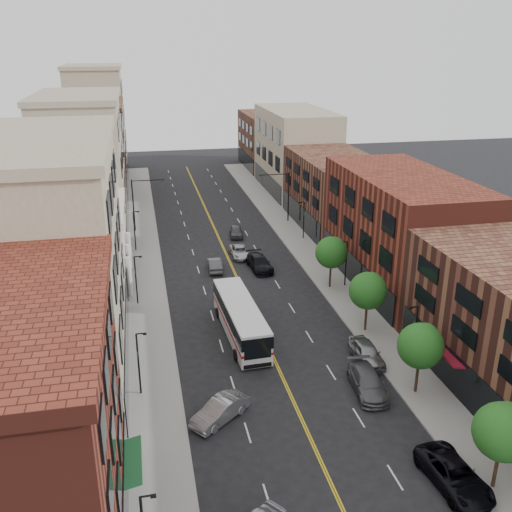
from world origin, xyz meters
TOP-DOWN VIEW (x-y plane):
  - ground at (0.00, 0.00)m, footprint 220.00×220.00m
  - sidewalk_left at (-10.00, 35.00)m, footprint 4.00×110.00m
  - sidewalk_right at (10.00, 35.00)m, footprint 4.00×110.00m
  - bldg_l_redbrick at (-17.00, -6.00)m, footprint 10.00×16.00m
  - bldg_l_tanoffice at (-17.00, 13.00)m, footprint 10.00×22.00m
  - bldg_l_white at (-17.00, 31.00)m, footprint 10.00×14.00m
  - bldg_l_far_a at (-17.00, 48.00)m, footprint 10.00×20.00m
  - bldg_l_far_b at (-17.00, 68.00)m, footprint 10.00×20.00m
  - bldg_l_far_c at (-17.00, 86.00)m, footprint 10.00×16.00m
  - bldg_r_mid at (17.00, 24.00)m, footprint 10.00×22.00m
  - bldg_r_far_a at (17.00, 45.00)m, footprint 10.00×20.00m
  - bldg_r_far_b at (17.00, 66.00)m, footprint 10.00×22.00m
  - bldg_r_far_c at (17.00, 86.00)m, footprint 10.00×18.00m
  - tree_r_0 at (9.39, -5.93)m, footprint 3.40×3.40m
  - tree_r_1 at (9.39, 4.07)m, footprint 3.40×3.40m
  - tree_r_2 at (9.39, 14.07)m, footprint 3.40×3.40m
  - tree_r_3 at (9.39, 24.07)m, footprint 3.40×3.40m
  - lamp_l_1 at (-10.95, 8.00)m, footprint 0.81×0.55m
  - lamp_l_2 at (-10.95, 24.00)m, footprint 0.81×0.55m
  - lamp_l_3 at (-10.95, 40.00)m, footprint 0.81×0.55m
  - lamp_r_1 at (10.95, 8.00)m, footprint 0.81×0.55m
  - lamp_r_2 at (10.95, 24.00)m, footprint 0.81×0.55m
  - lamp_r_3 at (10.95, 40.00)m, footprint 0.81×0.55m
  - signal_mast_left at (-10.27, 48.00)m, footprint 4.49×0.18m
  - signal_mast_right at (10.27, 48.00)m, footprint 4.49×0.18m
  - city_bus at (-2.00, 15.53)m, footprint 3.36×12.30m
  - car_angle_b at (-5.60, 3.79)m, footprint 4.67×4.17m
  - car_parked_near at (7.10, -5.33)m, footprint 3.06×5.79m
  - car_parked_mid at (5.80, 4.94)m, footprint 2.74×5.62m
  - car_parked_far at (7.40, 9.07)m, footprint 1.92×4.78m
  - car_lane_behind at (-2.12, 31.47)m, footprint 1.66×4.27m
  - car_lane_a at (3.00, 30.68)m, footprint 2.64×5.61m
  - car_lane_b at (1.50, 35.24)m, footprint 2.18×4.69m
  - car_lane_c at (2.41, 42.97)m, footprint 2.17×4.31m

SIDE VIEW (x-z plane):
  - ground at x=0.00m, z-range 0.00..0.00m
  - sidewalk_left at x=-10.00m, z-range 0.00..0.15m
  - sidewalk_right at x=10.00m, z-range 0.00..0.15m
  - car_lane_b at x=1.50m, z-range 0.00..1.30m
  - car_lane_behind at x=-2.12m, z-range 0.00..1.39m
  - car_lane_c at x=2.41m, z-range 0.00..1.41m
  - car_angle_b at x=-5.60m, z-range 0.00..1.54m
  - car_parked_near at x=7.10m, z-range 0.00..1.55m
  - car_parked_mid at x=5.80m, z-range 0.00..1.57m
  - car_lane_a at x=3.00m, z-range 0.00..1.58m
  - car_parked_far at x=7.40m, z-range 0.00..1.63m
  - city_bus at x=-2.00m, z-range 0.25..3.39m
  - lamp_l_1 at x=-10.95m, z-range 0.45..5.50m
  - lamp_l_2 at x=-10.95m, z-range 0.45..5.50m
  - lamp_l_3 at x=-10.95m, z-range 0.45..5.50m
  - lamp_r_1 at x=10.95m, z-range 0.45..5.50m
  - lamp_r_2 at x=10.95m, z-range 0.45..5.50m
  - lamp_r_3 at x=10.95m, z-range 0.45..5.50m
  - bldg_l_white at x=-17.00m, z-range 0.00..8.00m
  - tree_r_0 at x=9.39m, z-range 1.33..6.92m
  - tree_r_1 at x=9.39m, z-range 1.33..6.92m
  - tree_r_2 at x=9.39m, z-range 1.33..6.92m
  - tree_r_3 at x=9.39m, z-range 1.33..6.92m
  - signal_mast_left at x=-10.27m, z-range 1.05..8.25m
  - signal_mast_right at x=10.27m, z-range 1.05..8.25m
  - bldg_r_far_a at x=17.00m, z-range 0.00..10.00m
  - bldg_r_far_c at x=17.00m, z-range 0.00..11.00m
  - bldg_r_mid at x=17.00m, z-range 0.00..12.00m
  - bldg_l_redbrick at x=-17.00m, z-range 0.00..14.00m
  - bldg_r_far_b at x=17.00m, z-range 0.00..14.00m
  - bldg_l_far_b at x=-17.00m, z-range 0.00..15.00m
  - bldg_l_tanoffice at x=-17.00m, z-range 0.00..18.00m
  - bldg_l_far_a at x=-17.00m, z-range 0.00..18.00m
  - bldg_l_far_c at x=-17.00m, z-range 0.00..20.00m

